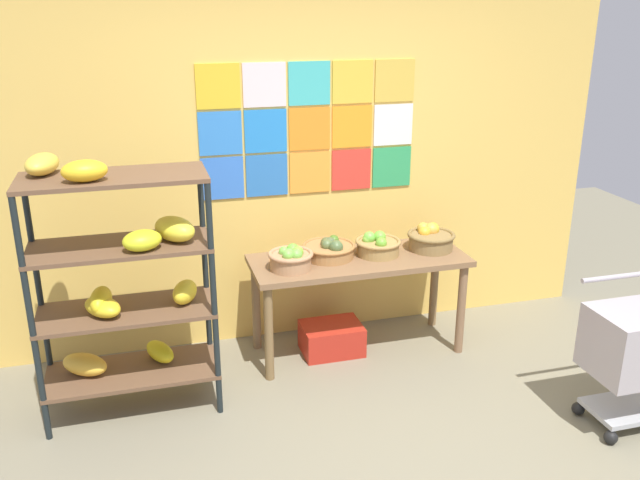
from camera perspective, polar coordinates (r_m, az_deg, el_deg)
back_wall_with_art at (r=4.82m, az=-1.79°, el=7.28°), size 4.60×0.07×2.73m
banana_shelf_unit at (r=4.10m, az=-16.34°, el=-2.91°), size 1.03×0.53×1.60m
display_table at (r=4.72m, az=3.28°, el=-2.62°), size 1.50×0.57×0.71m
fruit_basket_right at (r=4.67m, az=0.77°, el=-0.77°), size 0.37×0.37×0.15m
fruit_basket_centre at (r=4.73m, az=4.87°, el=-0.44°), size 0.32×0.32×0.16m
fruit_basket_back_left at (r=4.46m, az=-2.45°, el=-1.54°), size 0.30×0.30×0.17m
fruit_basket_left at (r=4.89m, az=9.28°, el=0.14°), size 0.34×0.34×0.18m
produce_crate_under_table at (r=4.90m, az=0.98°, el=-8.26°), size 0.42×0.31×0.21m
shopping_cart at (r=4.34m, az=25.08°, el=-8.14°), size 0.52×0.45×0.87m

